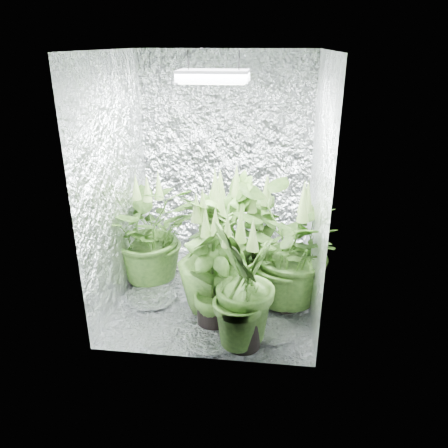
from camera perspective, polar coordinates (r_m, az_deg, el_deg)
ground at (r=3.85m, az=-1.12°, el=-9.47°), size 1.60×1.60×0.00m
walls at (r=3.43m, az=-1.24°, el=4.82°), size 1.62×1.62×2.00m
ceiling at (r=3.26m, az=-1.40°, el=21.79°), size 1.60×1.60×0.01m
grow_lamp at (r=3.27m, az=-1.37°, el=18.74°), size 0.50×0.30×0.22m
plant_a at (r=3.94m, az=-9.60°, el=-1.07°), size 1.10×1.10×1.02m
plant_b at (r=3.83m, az=4.08°, el=-1.93°), size 0.68×0.68×1.01m
plant_c at (r=3.74m, az=0.32°, el=-1.51°), size 0.63×0.63×1.12m
plant_d at (r=3.46m, az=-1.72°, el=-4.14°), size 0.75×0.75×1.07m
plant_e at (r=3.53m, az=8.47°, el=-3.44°), size 1.12×1.12×1.08m
plant_f at (r=3.26m, az=-1.41°, el=-6.51°), size 0.66×0.66×1.00m
plant_g at (r=3.05m, az=2.60°, el=-8.21°), size 0.58×0.58×1.05m
circulation_fan at (r=4.20m, az=7.93°, el=-4.36°), size 0.15×0.32×0.37m
plant_label at (r=3.12m, az=3.54°, el=-11.49°), size 0.05×0.02×0.08m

